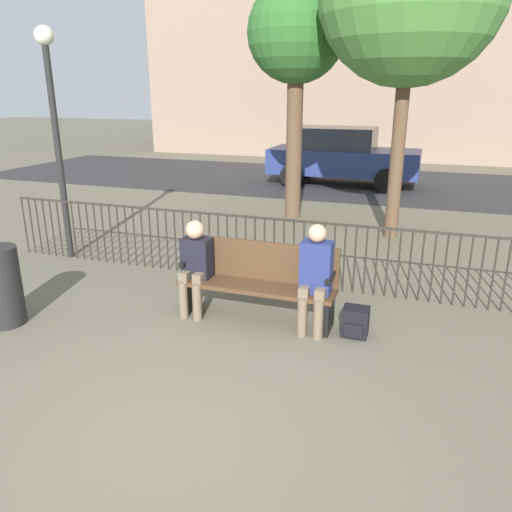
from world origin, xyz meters
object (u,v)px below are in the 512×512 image
Objects in this scene: trash_bin at (1,286)px; parked_car_0 at (341,155)px; seated_person_0 at (195,262)px; lamp_post at (53,110)px; seated_person_1 at (315,273)px; park_bench at (258,278)px; tree_1 at (297,37)px; backpack at (355,322)px.

parked_car_0 is at bearing 78.84° from trash_bin.
trash_bin is (-1.99, -0.99, -0.20)m from seated_person_0.
lamp_post reaches higher than parked_car_0.
seated_person_1 is 0.36× the size of lamp_post.
park_bench is 6.00m from tree_1.
lamp_post is 3.10m from trash_bin.
tree_1 is (-0.95, 5.06, 3.10)m from park_bench.
seated_person_0 is at bearing -87.81° from tree_1.
tree_1 is at bearing 55.02° from lamp_post.
seated_person_0 is at bearing -90.41° from parked_car_0.
park_bench is at bearing 10.00° from seated_person_0.
parked_car_0 reaches higher than park_bench.
trash_bin is (-3.91, -1.03, 0.30)m from backpack.
parked_car_0 is (-0.68, 9.30, 0.35)m from park_bench.
tree_1 is at bearing 73.84° from trash_bin.
seated_person_0 is 3.60m from lamp_post.
parked_car_0 reaches higher than seated_person_1.
lamp_post is (-4.37, 1.30, 1.63)m from seated_person_1.
seated_person_1 reaches higher than trash_bin.
park_bench is 1.22m from backpack.
seated_person_1 is at bearing -16.60° from lamp_post.
backpack is at bearing -67.65° from tree_1.
lamp_post is at bearing 111.87° from trash_bin.
backpack is (1.92, 0.03, -0.49)m from seated_person_0.
lamp_post is at bearing 155.85° from seated_person_0.
tree_1 reaches higher than seated_person_1.
seated_person_0 reaches higher than trash_bin.
seated_person_1 is at bearing -10.29° from park_bench.
seated_person_1 is at bearing -72.32° from tree_1.
seated_person_0 reaches higher than backpack.
seated_person_1 reaches higher than park_bench.
seated_person_1 is 4.84m from lamp_post.
lamp_post is 3.77× the size of trash_bin.
seated_person_1 is 3.59m from trash_bin.
lamp_post is at bearing -124.98° from tree_1.
seated_person_0 is 3.49× the size of backpack.
backpack is at bearing 0.96° from seated_person_0.
seated_person_1 is at bearing 0.18° from seated_person_0.
seated_person_0 is (-0.75, -0.13, 0.16)m from park_bench.
seated_person_1 is 1.34× the size of trash_bin.
park_bench is at bearing -17.77° from lamp_post.
backpack is 0.07× the size of tree_1.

